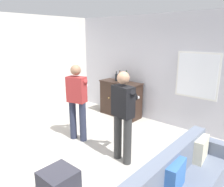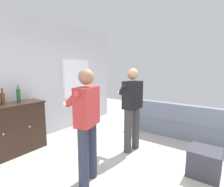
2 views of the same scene
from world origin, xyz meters
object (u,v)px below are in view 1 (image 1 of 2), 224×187
(person_standing_right, at_px, (123,113))
(person_standing_left, at_px, (77,99))
(bottle_liquor_amber, at_px, (126,78))
(ottoman, at_px, (59,185))
(bottle_wine_green, at_px, (120,77))
(sideboard_cabinet, at_px, (120,99))
(bottle_spirits_clear, at_px, (116,77))

(person_standing_right, bearing_deg, person_standing_left, 179.10)
(bottle_liquor_amber, relative_size, person_standing_left, 0.20)
(ottoman, bearing_deg, person_standing_right, 86.84)
(bottle_wine_green, distance_m, person_standing_right, 2.47)
(sideboard_cabinet, bearing_deg, person_standing_right, -49.94)
(bottle_wine_green, height_order, person_standing_left, person_standing_left)
(sideboard_cabinet, distance_m, bottle_spirits_clear, 0.63)
(bottle_liquor_amber, bearing_deg, bottle_wine_green, 169.49)
(bottle_spirits_clear, bearing_deg, sideboard_cabinet, -8.50)
(sideboard_cabinet, height_order, ottoman, sideboard_cabinet)
(ottoman, distance_m, person_standing_right, 1.55)
(person_standing_left, bearing_deg, bottle_spirits_clear, 103.19)
(sideboard_cabinet, bearing_deg, ottoman, -65.54)
(person_standing_left, relative_size, person_standing_right, 1.00)
(sideboard_cabinet, xyz_separation_m, bottle_liquor_amber, (0.19, 0.01, 0.64))
(bottle_liquor_amber, bearing_deg, sideboard_cabinet, -177.44)
(bottle_liquor_amber, bearing_deg, bottle_spirits_clear, 177.15)
(bottle_wine_green, relative_size, person_standing_right, 0.19)
(sideboard_cabinet, distance_m, bottle_liquor_amber, 0.67)
(sideboard_cabinet, height_order, bottle_liquor_amber, bottle_liquor_amber)
(ottoman, bearing_deg, bottle_spirits_clear, 116.91)
(sideboard_cabinet, distance_m, person_standing_left, 1.86)
(ottoman, relative_size, person_standing_right, 0.28)
(person_standing_left, bearing_deg, bottle_liquor_amber, 91.69)
(bottle_wine_green, bearing_deg, person_standing_left, -80.08)
(ottoman, height_order, person_standing_left, person_standing_left)
(sideboard_cabinet, relative_size, bottle_spirits_clear, 4.51)
(sideboard_cabinet, height_order, bottle_wine_green, bottle_wine_green)
(bottle_wine_green, bearing_deg, bottle_spirits_clear, -162.91)
(sideboard_cabinet, xyz_separation_m, bottle_wine_green, (-0.08, 0.06, 0.62))
(sideboard_cabinet, distance_m, person_standing_right, 2.41)
(bottle_spirits_clear, relative_size, person_standing_right, 0.17)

